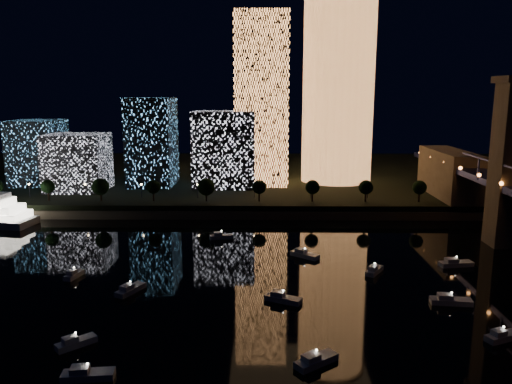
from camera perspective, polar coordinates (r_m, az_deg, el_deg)
ground at (r=106.46m, az=5.59°, el=-13.92°), size 520.00×520.00×0.00m
far_bank at (r=259.68m, az=2.70°, el=1.78°), size 420.00×160.00×5.00m
seawall at (r=183.49m, az=3.49°, el=-2.55°), size 420.00×6.00×3.00m
tower_cylindrical at (r=233.21m, az=9.38°, el=11.81°), size 34.00×34.00×85.91m
tower_rectangular at (r=223.19m, az=0.62°, el=10.42°), size 23.22×23.22×73.89m
midrise_blocks at (r=224.61m, az=-13.47°, el=4.72°), size 107.02×36.87×38.27m
motorboats at (r=115.69m, az=3.65°, el=-11.33°), size 104.80×82.49×2.78m
esplanade_trees at (r=188.96m, az=-6.97°, el=0.58°), size 165.50×6.57×8.79m
street_lamps at (r=195.05m, az=-6.68°, el=0.49°), size 132.70×0.70×5.65m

